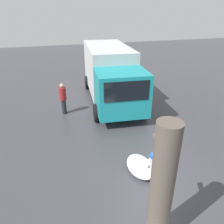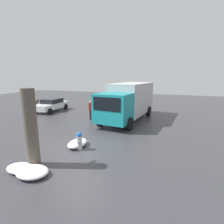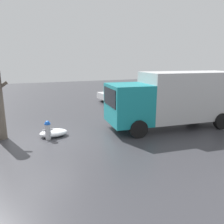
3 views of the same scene
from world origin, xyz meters
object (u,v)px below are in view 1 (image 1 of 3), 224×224
at_px(delivery_truck, 110,72).
at_px(pedestrian, 63,98).
at_px(tree_trunk, 162,188).
at_px(fire_hydrant, 153,163).

bearing_deg(delivery_truck, pedestrian, 29.29).
height_order(tree_trunk, delivery_truck, tree_trunk).
xyz_separation_m(tree_trunk, delivery_truck, (9.18, -1.57, 0.04)).
xyz_separation_m(fire_hydrant, pedestrian, (5.79, 2.37, 0.45)).
bearing_deg(fire_hydrant, pedestrian, -73.22).
relative_size(fire_hydrant, delivery_truck, 0.12).
bearing_deg(delivery_truck, tree_trunk, 86.19).
bearing_deg(fire_hydrant, tree_trunk, 60.14).
xyz_separation_m(tree_trunk, pedestrian, (7.89, 1.42, -0.73)).
distance_m(fire_hydrant, tree_trunk, 2.59).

